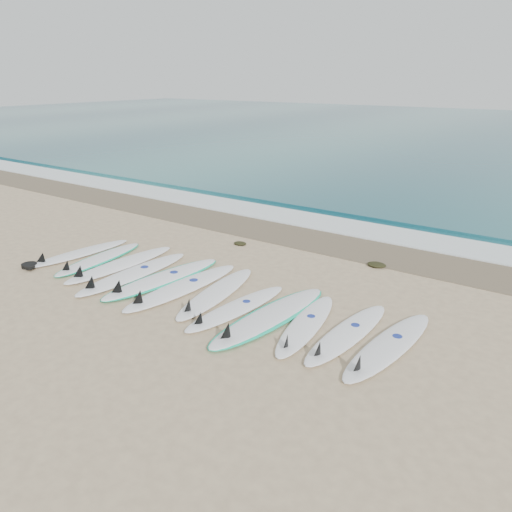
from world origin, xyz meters
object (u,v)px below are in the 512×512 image
Objects in this scene: surfboard_6 at (215,293)px; surfboard_11 at (387,346)px; surfboard_0 at (78,253)px; leash_coil at (29,266)px.

surfboard_11 is (3.33, -0.01, -0.00)m from surfboard_6.
surfboard_0 is 3.96m from surfboard_6.
leash_coil is (-4.15, -1.14, -0.01)m from surfboard_6.
surfboard_0 is at bearing 171.92° from surfboard_6.
surfboard_11 reaches higher than surfboard_0.
leash_coil is at bearing -94.22° from surfboard_0.
surfboard_11 is 5.77× the size of leash_coil.
leash_coil is at bearing -173.66° from surfboard_6.
leash_coil is (-7.48, -1.13, -0.01)m from surfboard_11.
surfboard_0 is 7.29m from surfboard_11.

